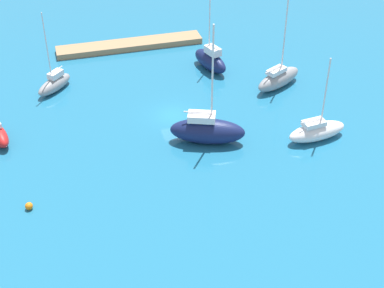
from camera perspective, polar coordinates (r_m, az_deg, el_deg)
water at (r=64.32m, az=-1.90°, el=2.85°), size 160.00×160.00×0.00m
pier_dock at (r=79.87m, az=-6.20°, el=9.77°), size 19.79×2.95×0.79m
sailboat_gray_near_pier at (r=70.59m, az=-13.50°, el=5.88°), size 4.95×4.99×9.96m
sailboat_navy_outer_mooring at (r=73.32m, az=1.84°, el=8.35°), size 3.82×6.42×11.04m
sailboat_white_center_basin at (r=61.26m, az=12.29°, el=1.29°), size 6.80×3.00×9.34m
sailboat_gray_off_beacon at (r=70.08m, az=8.59°, el=6.48°), size 7.14×5.02×11.73m
sailboat_navy_lone_south at (r=59.18m, az=1.52°, el=1.40°), size 8.22×5.28×13.14m
mooring_buoy_orange at (r=53.48m, az=-15.89°, el=-5.95°), size 0.70×0.70×0.70m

